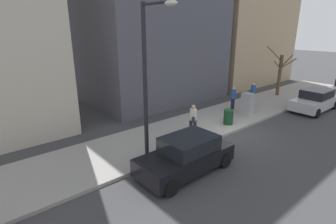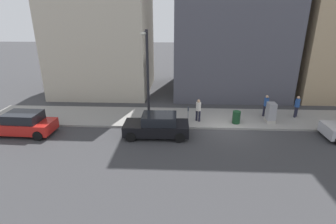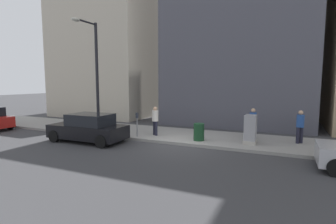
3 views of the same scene
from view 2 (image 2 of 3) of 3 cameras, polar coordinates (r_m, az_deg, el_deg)
The scene contains 12 objects.
ground_plane at distance 18.71m, azimuth 12.71°, elevation -3.82°, with size 120.00×120.00×0.00m, color #38383A.
sidewalk at distance 20.50m, azimuth 11.83°, elevation -1.33°, with size 4.00×36.00×0.15m, color gray.
parked_car_black at distance 17.09m, azimuth -2.37°, elevation -3.01°, with size 1.95×4.22×1.52m.
parked_car_red at distance 19.89m, azimuth -29.11°, elevation -2.25°, with size 2.06×4.27×1.52m.
parking_meter at distance 18.46m, azimuth 4.40°, elevation -0.40°, with size 0.14×0.10×1.35m.
utility_box at distance 20.41m, azimuth 21.49°, elevation -0.14°, with size 0.83×0.61×1.43m.
streetlamp at distance 17.57m, azimuth -4.56°, elevation 8.85°, with size 1.97×0.32×6.50m.
trash_bin at distance 19.45m, azimuth 14.65°, elevation -1.12°, with size 0.56×0.56×0.90m, color #14381E.
pedestrian_near_meter at distance 22.09m, azimuth 26.28°, elevation 1.32°, with size 0.36×0.36×1.66m.
pedestrian_midblock at distance 21.38m, azimuth 20.58°, elevation 1.57°, with size 0.36×0.40×1.66m.
pedestrian_far_corner at distance 19.17m, azimuth 6.62°, elevation 0.67°, with size 0.36×0.36×1.66m.
office_tower_right at distance 27.93m, azimuth -14.18°, elevation 19.37°, with size 9.11×9.11×14.54m, color #BCB29E.
Camera 2 is at (-16.79, 3.34, 7.55)m, focal length 28.00 mm.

